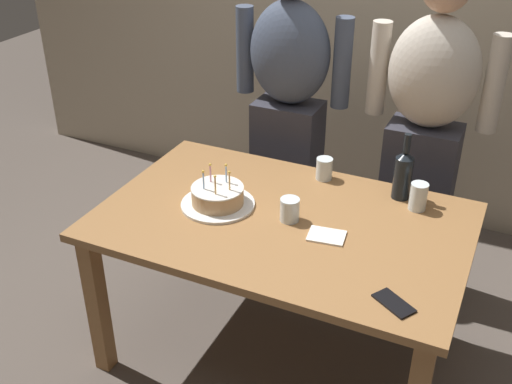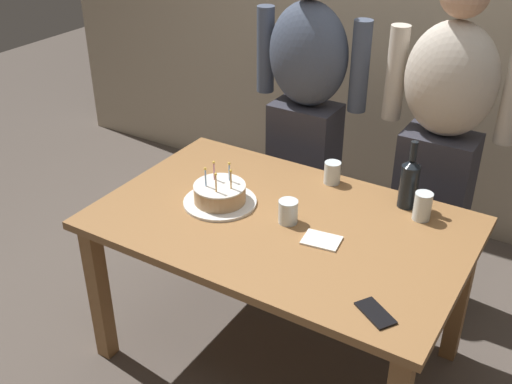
% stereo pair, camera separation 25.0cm
% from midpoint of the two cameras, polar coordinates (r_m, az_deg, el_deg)
% --- Properties ---
extents(ground_plane, '(10.00, 10.00, 0.00)m').
position_cam_midpoint_polar(ground_plane, '(2.97, -0.34, -14.66)').
color(ground_plane, '#564C44').
extents(back_wall, '(5.20, 0.10, 2.60)m').
position_cam_midpoint_polar(back_wall, '(3.67, 10.47, 17.04)').
color(back_wall, tan).
rests_on(back_wall, ground_plane).
extents(dining_table, '(1.50, 0.96, 0.74)m').
position_cam_midpoint_polar(dining_table, '(2.56, -0.38, -4.36)').
color(dining_table, olive).
rests_on(dining_table, ground_plane).
extents(birthday_cake, '(0.31, 0.31, 0.18)m').
position_cam_midpoint_polar(birthday_cake, '(2.59, -6.34, -0.56)').
color(birthday_cake, white).
rests_on(birthday_cake, dining_table).
extents(water_glass_near, '(0.07, 0.07, 0.10)m').
position_cam_midpoint_polar(water_glass_near, '(2.79, 3.82, 2.10)').
color(water_glass_near, silver).
rests_on(water_glass_near, dining_table).
extents(water_glass_far, '(0.08, 0.08, 0.10)m').
position_cam_midpoint_polar(water_glass_far, '(2.48, 0.32, -1.68)').
color(water_glass_far, silver).
rests_on(water_glass_far, dining_table).
extents(water_glass_side, '(0.07, 0.07, 0.12)m').
position_cam_midpoint_polar(water_glass_side, '(2.60, 12.22, -0.49)').
color(water_glass_side, silver).
rests_on(water_glass_side, dining_table).
extents(wine_bottle, '(0.08, 0.08, 0.30)m').
position_cam_midpoint_polar(wine_bottle, '(2.65, 10.90, 1.63)').
color(wine_bottle, black).
rests_on(wine_bottle, dining_table).
extents(cell_phone, '(0.16, 0.14, 0.01)m').
position_cam_midpoint_polar(cell_phone, '(2.10, 9.34, -10.28)').
color(cell_phone, black).
rests_on(cell_phone, dining_table).
extents(napkin_stack, '(0.16, 0.13, 0.01)m').
position_cam_midpoint_polar(napkin_stack, '(2.40, 3.62, -4.18)').
color(napkin_stack, white).
rests_on(napkin_stack, dining_table).
extents(person_man_bearded, '(0.61, 0.27, 1.66)m').
position_cam_midpoint_polar(person_man_bearded, '(3.18, 0.77, 7.48)').
color(person_man_bearded, '#33333D').
rests_on(person_man_bearded, ground_plane).
extents(person_woman_cardigan, '(0.61, 0.27, 1.66)m').
position_cam_midpoint_polar(person_woman_cardigan, '(2.99, 13.11, 5.13)').
color(person_woman_cardigan, '#33333D').
rests_on(person_woman_cardigan, ground_plane).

